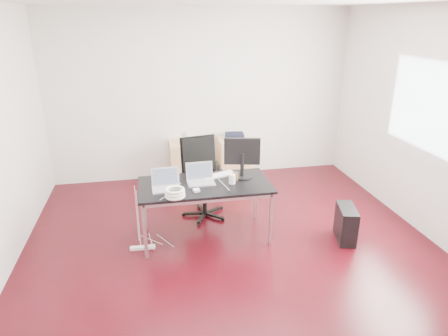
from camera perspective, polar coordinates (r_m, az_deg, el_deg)
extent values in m
plane|color=#32050C|center=(4.93, 1.26, -11.54)|extent=(5.00, 5.00, 0.00)
plane|color=silver|center=(6.74, -3.26, 10.25)|extent=(5.00, 0.00, 5.00)
plane|color=silver|center=(2.20, 16.14, -14.73)|extent=(5.00, 0.00, 5.00)
plane|color=silver|center=(5.45, 28.15, 5.20)|extent=(0.00, 5.00, 5.00)
plane|color=white|center=(5.55, 27.13, 7.77)|extent=(0.00, 1.50, 1.50)
cube|color=black|center=(4.88, -2.77, -2.43)|extent=(1.60, 0.80, 0.03)
cube|color=silver|center=(4.69, -11.25, -8.87)|extent=(0.04, 0.04, 0.70)
cube|color=silver|center=(5.31, -11.33, -5.16)|extent=(0.04, 0.04, 0.70)
cube|color=silver|center=(4.89, 6.73, -7.28)|extent=(0.04, 0.04, 0.70)
cube|color=silver|center=(5.48, 4.54, -3.90)|extent=(0.04, 0.04, 0.70)
cylinder|color=black|center=(5.59, -2.78, -4.67)|extent=(0.06, 0.06, 0.47)
cube|color=black|center=(5.48, -2.83, -2.17)|extent=(0.56, 0.54, 0.06)
cube|color=black|center=(5.56, -3.62, 1.55)|extent=(0.47, 0.18, 0.55)
cube|color=tan|center=(6.72, -5.56, 0.86)|extent=(0.50, 0.50, 0.70)
cube|color=tan|center=(6.84, 1.31, 1.32)|extent=(0.50, 0.50, 0.70)
cube|color=black|center=(5.25, 17.01, -7.61)|extent=(0.31, 0.49, 0.44)
cylinder|color=black|center=(6.88, -1.02, -0.42)|extent=(0.30, 0.30, 0.28)
cube|color=white|center=(5.03, -11.54, -11.08)|extent=(0.30, 0.07, 0.04)
cube|color=silver|center=(4.74, -8.20, -3.06)|extent=(0.34, 0.24, 0.01)
cube|color=silver|center=(4.80, -8.38, -1.23)|extent=(0.33, 0.05, 0.22)
cube|color=#475166|center=(4.79, -8.38, -1.26)|extent=(0.29, 0.04, 0.18)
cube|color=silver|center=(4.87, -3.28, -2.19)|extent=(0.33, 0.24, 0.01)
cube|color=silver|center=(4.93, -3.52, -0.42)|extent=(0.33, 0.05, 0.22)
cube|color=#475166|center=(4.93, -3.51, -0.45)|extent=(0.29, 0.04, 0.18)
cylinder|color=black|center=(5.07, 2.58, -1.19)|extent=(0.26, 0.26, 0.02)
cylinder|color=black|center=(5.01, 2.61, 0.51)|extent=(0.05, 0.05, 0.30)
cube|color=black|center=(4.97, 2.60, 2.40)|extent=(0.45, 0.15, 0.34)
cube|color=#475166|center=(5.00, 2.53, 2.50)|extent=(0.39, 0.09, 0.29)
cube|color=white|center=(5.09, -0.79, -1.05)|extent=(0.46, 0.28, 0.02)
cylinder|color=white|center=(4.86, 1.16, -1.57)|extent=(0.10, 0.10, 0.12)
cylinder|color=brown|center=(4.96, 1.60, -1.20)|extent=(0.10, 0.10, 0.10)
torus|color=white|center=(4.55, -7.01, -3.94)|extent=(0.24, 0.24, 0.04)
torus|color=white|center=(4.53, -7.03, -3.53)|extent=(0.23, 0.23, 0.04)
torus|color=white|center=(4.52, -7.05, -3.12)|extent=(0.22, 0.22, 0.04)
cube|color=white|center=(4.67, -3.97, -3.20)|extent=(0.08, 0.08, 0.03)
cube|color=#9E9E9E|center=(6.53, -5.70, 4.31)|extent=(0.10, 0.09, 0.18)
cube|color=black|center=(6.77, 1.52, 4.61)|extent=(0.32, 0.27, 0.09)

